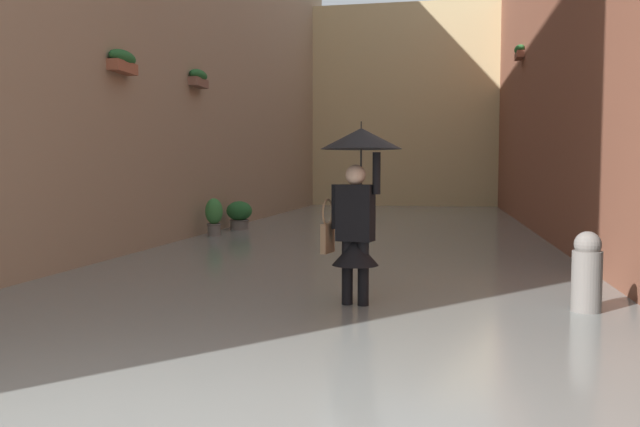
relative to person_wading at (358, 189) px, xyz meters
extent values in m
plane|color=slate|center=(0.71, -7.58, -1.36)|extent=(60.00, 60.00, 0.00)
cube|color=slate|center=(0.71, -7.58, -1.30)|extent=(8.18, 29.19, 0.11)
cube|color=brown|center=(-3.88, -7.58, 2.74)|extent=(1.80, 27.19, 8.20)
cube|color=brown|center=(-2.88, -11.69, 3.31)|extent=(0.20, 0.70, 0.18)
ellipsoid|color=#2D7033|center=(-2.88, -11.69, 3.47)|extent=(0.28, 0.76, 0.24)
cube|color=brown|center=(4.30, -6.44, 2.07)|extent=(0.20, 0.70, 0.18)
ellipsoid|color=#23602D|center=(4.30, -6.44, 2.23)|extent=(0.28, 0.76, 0.24)
cube|color=#9E563D|center=(4.30, -3.11, 1.88)|extent=(0.20, 0.70, 0.18)
ellipsoid|color=#23602D|center=(4.30, -3.11, 2.04)|extent=(0.28, 0.76, 0.24)
cube|color=tan|center=(0.71, -20.07, 2.72)|extent=(10.98, 1.80, 8.15)
cube|color=#4C4233|center=(0.11, -0.02, -1.31)|extent=(0.15, 0.26, 0.10)
cylinder|color=black|center=(0.11, -0.02, -0.91)|extent=(0.14, 0.14, 0.70)
cube|color=#4C4233|center=(-0.07, 0.01, -1.31)|extent=(0.15, 0.26, 0.10)
cylinder|color=black|center=(-0.07, 0.01, -0.91)|extent=(0.14, 0.14, 0.70)
cube|color=black|center=(0.02, 0.00, -0.25)|extent=(0.41, 0.29, 0.60)
cone|color=black|center=(0.02, 0.00, -0.68)|extent=(0.58, 0.58, 0.28)
sphere|color=#DBB293|center=(0.02, 0.00, 0.15)|extent=(0.22, 0.22, 0.22)
cylinder|color=black|center=(-0.20, 0.04, 0.17)|extent=(0.10, 0.10, 0.44)
cylinder|color=black|center=(0.25, -0.05, -0.19)|extent=(0.10, 0.10, 0.48)
cylinder|color=black|center=(-0.04, 0.01, 0.29)|extent=(0.02, 0.02, 0.48)
cone|color=black|center=(-0.04, 0.01, 0.53)|extent=(0.86, 0.86, 0.22)
cylinder|color=black|center=(-0.04, 0.01, 0.67)|extent=(0.01, 0.01, 0.08)
cube|color=#8C6B4C|center=(0.33, -0.04, -0.54)|extent=(0.11, 0.29, 0.32)
torus|color=#8C6B4C|center=(0.33, -0.04, -0.26)|extent=(0.08, 0.30, 0.30)
cylinder|color=#66605B|center=(3.98, -8.17, -1.19)|extent=(0.44, 0.44, 0.33)
torus|color=#56524E|center=(3.98, -8.17, -1.03)|extent=(0.47, 0.47, 0.04)
ellipsoid|color=#23602D|center=(3.98, -8.17, -0.79)|extent=(0.62, 0.62, 0.47)
cylinder|color=#66605B|center=(4.03, -6.56, -1.17)|extent=(0.28, 0.28, 0.37)
torus|color=#56524E|center=(4.03, -6.56, -0.99)|extent=(0.32, 0.32, 0.04)
ellipsoid|color=#387F3D|center=(4.03, -6.56, -0.70)|extent=(0.38, 0.38, 0.57)
cylinder|color=slate|center=(-2.35, -0.13, -0.99)|extent=(0.30, 0.30, 0.73)
sphere|color=slate|center=(-2.35, -0.13, -0.56)|extent=(0.27, 0.27, 0.27)
camera|label=1|loc=(-0.90, 6.78, 0.20)|focal=36.18mm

